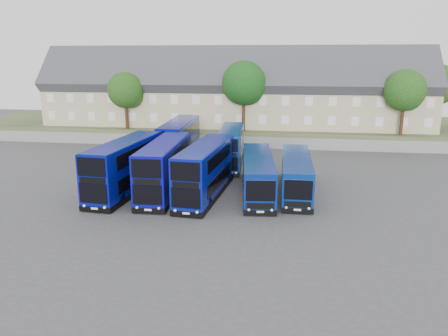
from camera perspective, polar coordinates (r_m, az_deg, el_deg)
ground at (r=34.94m, az=-4.92°, el=-5.10°), size 120.00×120.00×0.00m
retaining_wall at (r=57.62m, az=0.39°, el=3.46°), size 70.00×0.40×1.50m
earth_bank at (r=67.35m, az=1.54°, el=5.25°), size 80.00×20.00×2.00m
terrace_row at (r=62.74m, az=1.15°, el=9.73°), size 54.00×10.40×11.20m
dd_front_left at (r=38.98m, az=-12.72°, el=0.05°), size 3.58×11.55×4.52m
dd_front_mid at (r=38.13m, az=-7.72°, el=-0.08°), size 2.92×11.31×4.46m
dd_front_right at (r=36.94m, az=-2.45°, el=-0.46°), size 3.46×11.30×4.42m
dd_rear_left at (r=49.50m, az=-5.80°, el=3.37°), size 3.00×11.66×4.60m
dd_rear_right at (r=47.46m, az=0.92°, el=2.64°), size 2.95×10.35×4.06m
coach_east_a at (r=38.02m, az=4.42°, el=-0.95°), size 3.72×12.16×3.27m
coach_east_b at (r=38.63m, az=9.41°, el=-0.94°), size 2.51×11.61×3.17m
tree_west at (r=61.23m, az=-12.60°, el=9.71°), size 4.80×4.80×7.65m
tree_mid at (r=58.04m, az=2.76°, el=10.81°), size 5.76×5.76×9.18m
tree_east at (r=59.16m, az=22.63°, el=9.15°), size 5.12×5.12×8.16m
tree_far at (r=67.51m, az=26.21°, el=9.58°), size 5.44×5.44×8.67m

